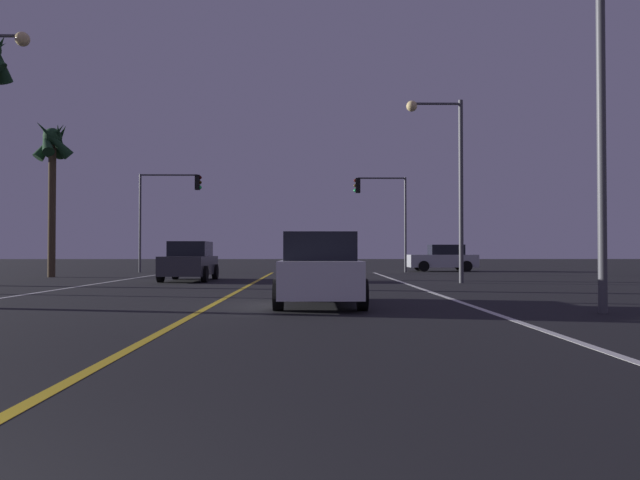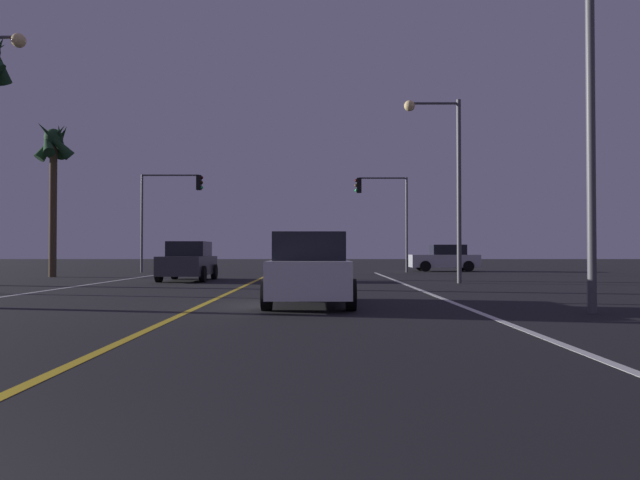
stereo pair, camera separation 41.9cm
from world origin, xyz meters
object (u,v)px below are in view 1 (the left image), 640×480
(car_crossing_side, at_px, (443,258))
(traffic_light_near_right, at_px, (381,202))
(car_oncoming, at_px, (190,262))
(traffic_light_near_left, at_px, (169,199))
(car_lead_same_lane, at_px, (320,270))
(palm_tree_left_far, at_px, (53,152))
(street_lamp_right_near, at_px, (582,55))
(street_lamp_right_far, at_px, (447,165))

(car_crossing_side, bearing_deg, traffic_light_near_right, 26.12)
(car_oncoming, height_order, traffic_light_near_left, traffic_light_near_left)
(car_lead_same_lane, bearing_deg, palm_tree_left_far, 39.45)
(street_lamp_right_near, bearing_deg, palm_tree_left_far, -43.82)
(car_lead_same_lane, height_order, street_lamp_right_far, street_lamp_right_far)
(palm_tree_left_far, bearing_deg, car_crossing_side, 22.26)
(car_oncoming, xyz_separation_m, car_crossing_side, (13.72, 12.49, 0.00))
(car_lead_same_lane, distance_m, traffic_light_near_right, 23.08)
(street_lamp_right_near, xyz_separation_m, street_lamp_right_far, (-0.16, 11.79, -0.59))
(car_lead_same_lane, bearing_deg, car_oncoming, 24.47)
(car_oncoming, relative_size, traffic_light_near_right, 0.74)
(traffic_light_near_left, bearing_deg, street_lamp_right_far, -41.63)
(traffic_light_near_left, relative_size, street_lamp_right_near, 0.70)
(car_oncoming, xyz_separation_m, car_lead_same_lane, (5.47, -12.03, 0.00))
(car_oncoming, xyz_separation_m, traffic_light_near_left, (-3.37, 10.43, 3.60))
(car_oncoming, height_order, traffic_light_near_right, traffic_light_near_right)
(street_lamp_right_far, height_order, palm_tree_left_far, palm_tree_left_far)
(car_crossing_side, distance_m, traffic_light_near_left, 17.58)
(car_crossing_side, relative_size, traffic_light_near_left, 0.72)
(car_lead_same_lane, distance_m, street_lamp_right_near, 7.29)
(car_oncoming, distance_m, palm_tree_left_far, 10.00)
(car_lead_same_lane, distance_m, palm_tree_left_far, 21.18)
(car_oncoming, bearing_deg, traffic_light_near_left, -162.09)
(car_oncoming, bearing_deg, palm_tree_left_far, -116.68)
(traffic_light_near_right, bearing_deg, car_oncoming, 47.65)
(car_crossing_side, bearing_deg, car_oncoming, 42.33)
(traffic_light_near_left, xyz_separation_m, palm_tree_left_far, (-4.17, -6.64, 1.76))
(car_crossing_side, bearing_deg, street_lamp_right_near, 83.88)
(traffic_light_near_left, distance_m, street_lamp_right_far, 18.87)
(traffic_light_near_left, height_order, palm_tree_left_far, palm_tree_left_far)
(street_lamp_right_near, relative_size, street_lamp_right_far, 1.16)
(palm_tree_left_far, bearing_deg, street_lamp_right_near, -43.82)
(street_lamp_right_far, bearing_deg, car_lead_same_lane, 62.10)
(car_lead_same_lane, height_order, car_crossing_side, same)
(traffic_light_near_left, xyz_separation_m, street_lamp_right_far, (14.10, -12.53, 0.31))
(car_oncoming, xyz_separation_m, palm_tree_left_far, (-7.54, 3.79, 5.36))
(traffic_light_near_left, bearing_deg, car_lead_same_lane, -68.50)
(street_lamp_right_far, bearing_deg, traffic_light_near_left, -41.63)
(car_lead_same_lane, bearing_deg, car_crossing_side, -18.58)
(car_crossing_side, xyz_separation_m, palm_tree_left_far, (-21.26, -8.70, 5.36))
(car_oncoming, relative_size, car_crossing_side, 1.00)
(traffic_light_near_right, distance_m, traffic_light_near_left, 12.88)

